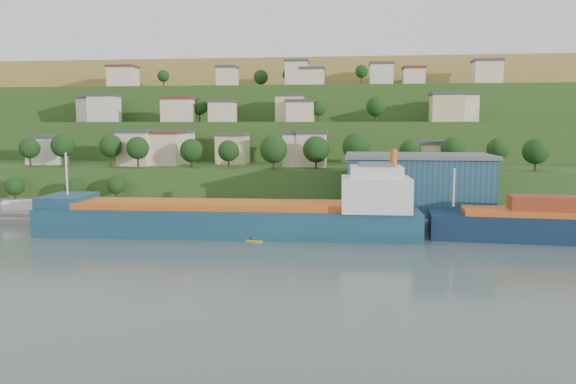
# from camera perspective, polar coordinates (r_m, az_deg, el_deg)

# --- Properties ---
(ground) EXTENTS (500.00, 500.00, 0.00)m
(ground) POSITION_cam_1_polar(r_m,az_deg,el_deg) (101.33, -6.14, -5.20)
(ground) COLOR #465551
(ground) RESTS_ON ground
(quay) EXTENTS (220.00, 26.00, 4.00)m
(quay) POSITION_cam_1_polar(r_m,az_deg,el_deg) (126.31, 5.65, -2.80)
(quay) COLOR slate
(quay) RESTS_ON ground
(pebble_beach) EXTENTS (40.00, 18.00, 2.40)m
(pebble_beach) POSITION_cam_1_polar(r_m,az_deg,el_deg) (143.21, -26.01, -2.32)
(pebble_beach) COLOR slate
(pebble_beach) RESTS_ON ground
(hillside) EXTENTS (360.00, 211.04, 96.00)m
(hillside) POSITION_cam_1_polar(r_m,az_deg,el_deg) (266.98, 2.03, 2.31)
(hillside) COLOR #284719
(hillside) RESTS_ON ground
(cargo_ship_near) EXTENTS (73.28, 14.03, 18.75)m
(cargo_ship_near) POSITION_cam_1_polar(r_m,az_deg,el_deg) (108.01, -4.94, -2.82)
(cargo_ship_near) COLOR #13354A
(cargo_ship_near) RESTS_ON ground
(warehouse) EXTENTS (31.05, 19.08, 12.80)m
(warehouse) POSITION_cam_1_polar(r_m,az_deg,el_deg) (125.55, 12.98, 0.89)
(warehouse) COLOR navy
(warehouse) RESTS_ON quay
(caravan) EXTENTS (6.78, 4.59, 2.92)m
(caravan) POSITION_cam_1_polar(r_m,az_deg,el_deg) (140.90, -25.72, -1.35)
(caravan) COLOR silver
(caravan) RESTS_ON pebble_beach
(dinghy) EXTENTS (3.90, 2.02, 0.74)m
(dinghy) POSITION_cam_1_polar(r_m,az_deg,el_deg) (130.90, -21.71, -2.22)
(dinghy) COLOR silver
(dinghy) RESTS_ON pebble_beach
(kayak_orange) EXTENTS (2.84, 1.36, 0.71)m
(kayak_orange) POSITION_cam_1_polar(r_m,az_deg,el_deg) (104.11, -5.28, -4.74)
(kayak_orange) COLOR orange
(kayak_orange) RESTS_ON ground
(kayak_yellow) EXTENTS (3.61, 1.86, 0.90)m
(kayak_yellow) POSITION_cam_1_polar(r_m,az_deg,el_deg) (102.32, -3.57, -4.90)
(kayak_yellow) COLOR yellow
(kayak_yellow) RESTS_ON ground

